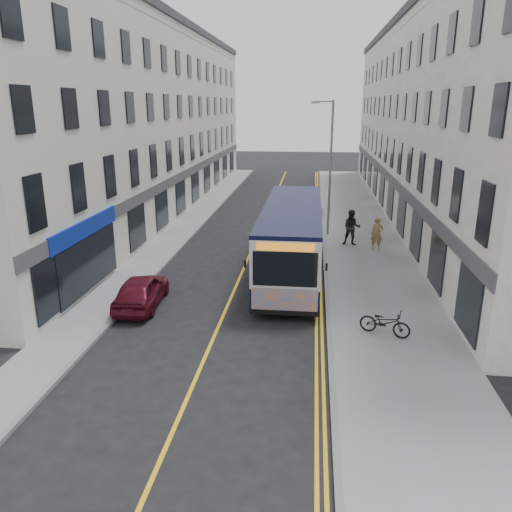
% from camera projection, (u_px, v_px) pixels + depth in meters
% --- Properties ---
extents(ground, '(140.00, 140.00, 0.00)m').
position_uv_depth(ground, '(216.00, 332.00, 17.76)').
color(ground, black).
rests_on(ground, ground).
extents(pavement_east, '(4.50, 64.00, 0.12)m').
position_uv_depth(pavement_east, '(364.00, 245.00, 28.46)').
color(pavement_east, gray).
rests_on(pavement_east, ground).
extents(pavement_west, '(2.00, 64.00, 0.12)m').
position_uv_depth(pavement_west, '(172.00, 239.00, 29.68)').
color(pavement_west, gray).
rests_on(pavement_west, ground).
extents(kerb_east, '(0.18, 64.00, 0.13)m').
position_uv_depth(kerb_east, '(324.00, 244.00, 28.71)').
color(kerb_east, slate).
rests_on(kerb_east, ground).
extents(kerb_west, '(0.18, 64.00, 0.13)m').
position_uv_depth(kerb_west, '(188.00, 239.00, 29.57)').
color(kerb_west, slate).
rests_on(kerb_west, ground).
extents(road_centre_line, '(0.12, 64.00, 0.01)m').
position_uv_depth(road_centre_line, '(255.00, 242.00, 29.16)').
color(road_centre_line, yellow).
rests_on(road_centre_line, ground).
extents(road_dbl_yellow_inner, '(0.10, 64.00, 0.01)m').
position_uv_depth(road_dbl_yellow_inner, '(316.00, 244.00, 28.77)').
color(road_dbl_yellow_inner, yellow).
rests_on(road_dbl_yellow_inner, ground).
extents(road_dbl_yellow_outer, '(0.10, 64.00, 0.01)m').
position_uv_depth(road_dbl_yellow_outer, '(320.00, 244.00, 28.75)').
color(road_dbl_yellow_outer, yellow).
rests_on(road_dbl_yellow_outer, ground).
extents(terrace_east, '(6.00, 46.00, 13.00)m').
position_uv_depth(terrace_east, '(434.00, 123.00, 34.56)').
color(terrace_east, white).
rests_on(terrace_east, ground).
extents(terrace_west, '(6.00, 46.00, 13.00)m').
position_uv_depth(terrace_west, '(148.00, 122.00, 36.78)').
color(terrace_west, silver).
rests_on(terrace_west, ground).
extents(streetlamp, '(1.32, 0.18, 8.00)m').
position_uv_depth(streetlamp, '(329.00, 164.00, 29.32)').
color(streetlamp, gray).
rests_on(streetlamp, ground).
extents(city_bus, '(2.66, 11.40, 3.31)m').
position_uv_depth(city_bus, '(292.00, 237.00, 23.32)').
color(city_bus, black).
rests_on(city_bus, ground).
extents(bicycle, '(1.86, 1.23, 0.92)m').
position_uv_depth(bicycle, '(385.00, 322.00, 17.13)').
color(bicycle, black).
rests_on(bicycle, pavement_east).
extents(pedestrian_near, '(0.66, 0.44, 1.79)m').
position_uv_depth(pedestrian_near, '(377.00, 234.00, 27.06)').
color(pedestrian_near, olive).
rests_on(pedestrian_near, pavement_east).
extents(pedestrian_far, '(1.03, 0.83, 2.02)m').
position_uv_depth(pedestrian_far, '(352.00, 228.00, 27.94)').
color(pedestrian_far, black).
rests_on(pedestrian_far, pavement_east).
extents(car_white, '(1.58, 4.23, 1.38)m').
position_uv_depth(car_white, '(311.00, 204.00, 36.74)').
color(car_white, silver).
rests_on(car_white, ground).
extents(car_maroon, '(1.73, 3.91, 1.31)m').
position_uv_depth(car_maroon, '(141.00, 291.00, 19.85)').
color(car_maroon, '#510D1B').
rests_on(car_maroon, ground).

